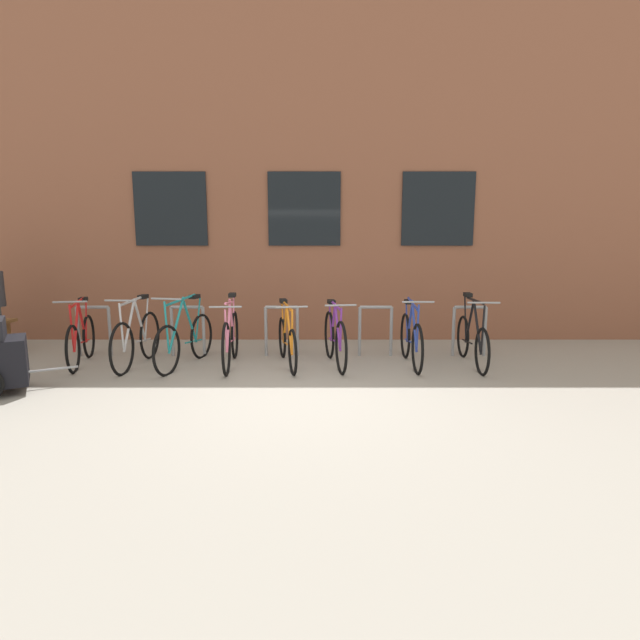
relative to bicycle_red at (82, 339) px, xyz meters
name	(u,v)px	position (x,y,z in m)	size (l,w,h in m)	color
ground_plane	(298,391)	(3.28, -1.37, -0.38)	(42.00, 42.00, 0.00)	#9E998E
storefront_building	(309,195)	(3.28, 5.24, 2.59)	(28.00, 6.86, 5.93)	brown
bike_rack	(282,326)	(2.95, 0.53, 0.11)	(6.55, 0.05, 0.81)	gray
bicycle_red	(82,339)	(0.00, 0.00, 0.00)	(0.52, 1.61, 1.02)	black
bicycle_teal	(186,339)	(1.58, -0.09, 0.01)	(0.53, 1.73, 1.08)	black
bicycle_black	(473,339)	(5.82, -0.03, 0.00)	(0.44, 1.76, 1.06)	black
bicycle_purple	(336,338)	(3.78, -0.04, 0.02)	(0.44, 1.71, 0.98)	black
bicycle_orange	(288,340)	(3.07, -0.04, -0.01)	(0.52, 1.70, 0.97)	black
bicycle_blue	(412,339)	(4.91, -0.04, 0.01)	(0.44, 1.69, 1.03)	black
bicycle_silver	(138,339)	(0.86, -0.08, 0.02)	(0.44, 1.74, 1.05)	black
bicycle_pink	(232,338)	(2.25, -0.07, 0.02)	(0.44, 1.80, 1.06)	black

